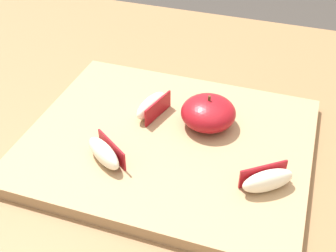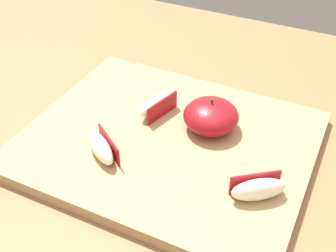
% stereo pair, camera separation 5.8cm
% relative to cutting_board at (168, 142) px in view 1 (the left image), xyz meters
% --- Properties ---
extents(dining_table, '(1.36, 0.79, 0.74)m').
position_rel_cutting_board_xyz_m(dining_table, '(0.06, 0.05, -0.11)').
color(dining_table, brown).
rests_on(dining_table, ground_plane).
extents(cutting_board, '(0.38, 0.31, 0.02)m').
position_rel_cutting_board_xyz_m(cutting_board, '(0.00, 0.00, 0.00)').
color(cutting_board, '#A37F56').
rests_on(cutting_board, dining_table).
extents(apple_half_skin_up, '(0.08, 0.08, 0.05)m').
position_rel_cutting_board_xyz_m(apple_half_skin_up, '(0.04, 0.04, 0.03)').
color(apple_half_skin_up, maroon).
rests_on(apple_half_skin_up, cutting_board).
extents(apple_wedge_right, '(0.04, 0.07, 0.03)m').
position_rel_cutting_board_xyz_m(apple_wedge_right, '(-0.04, 0.04, 0.02)').
color(apple_wedge_right, '#F4EACC').
rests_on(apple_wedge_right, cutting_board).
extents(apple_wedge_back, '(0.07, 0.06, 0.03)m').
position_rel_cutting_board_xyz_m(apple_wedge_back, '(-0.06, -0.07, 0.02)').
color(apple_wedge_back, '#F4EACC').
rests_on(apple_wedge_back, cutting_board).
extents(apple_wedge_middle, '(0.06, 0.06, 0.03)m').
position_rel_cutting_board_xyz_m(apple_wedge_middle, '(0.14, -0.05, 0.02)').
color(apple_wedge_middle, '#F4EACC').
rests_on(apple_wedge_middle, cutting_board).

